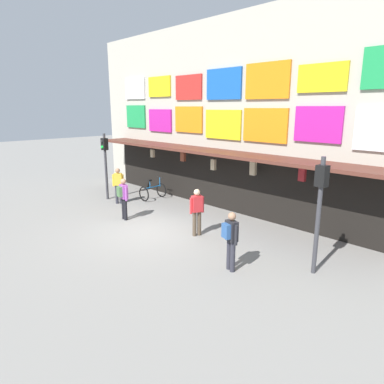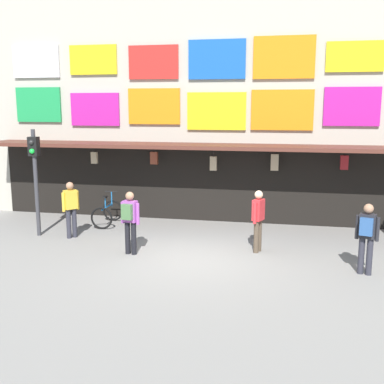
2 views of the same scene
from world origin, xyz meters
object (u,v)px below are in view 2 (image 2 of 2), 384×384
Objects in this scene: pedestrian_in_white at (367,234)px; pedestrian_in_yellow at (130,218)px; bicycle_parked at (107,213)px; pedestrian_in_green at (258,218)px; pedestrian_in_red at (71,207)px; traffic_light_near at (35,165)px.

pedestrian_in_yellow is at bearing 176.53° from pedestrian_in_white.
bicycle_parked is at bearing 157.46° from pedestrian_in_white.
pedestrian_in_green is 5.51m from pedestrian_in_red.
pedestrian_in_red is (-0.48, -1.63, 0.55)m from bicycle_parked.
pedestrian_in_white and pedestrian_in_yellow have the same top height.
pedestrian_in_white is at bearing -25.68° from pedestrian_in_green.
pedestrian_in_yellow is at bearing -27.52° from pedestrian_in_red.
traffic_light_near reaches higher than pedestrian_in_green.
pedestrian_in_red is (1.09, -0.02, -1.19)m from traffic_light_near.
traffic_light_near is at bearing 170.47° from pedestrian_in_white.
pedestrian_in_green is at bearing 14.87° from pedestrian_in_yellow.
pedestrian_in_red is (-5.50, 0.29, 0.00)m from pedestrian_in_green.
pedestrian_in_yellow is at bearing -58.02° from bicycle_parked.
bicycle_parked is 8.22m from pedestrian_in_white.
pedestrian_in_green is at bearing 154.32° from pedestrian_in_white.
pedestrian_in_green is (-2.55, 1.22, -0.04)m from pedestrian_in_white.
pedestrian_in_red is 1.00× the size of pedestrian_in_yellow.
pedestrian_in_red and pedestrian_in_yellow have the same top height.
bicycle_parked is at bearing 73.53° from pedestrian_in_red.
bicycle_parked is at bearing 45.63° from traffic_light_near.
traffic_light_near is 1.90× the size of pedestrian_in_white.
traffic_light_near reaches higher than pedestrian_in_yellow.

